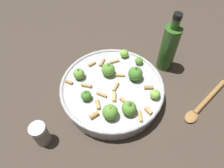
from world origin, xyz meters
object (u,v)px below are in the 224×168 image
(cooking_pan, at_px, (112,90))
(wooden_spoon, at_px, (204,103))
(pepper_shaker, at_px, (41,134))
(olive_oil_bottle, at_px, (169,47))

(cooking_pan, height_order, wooden_spoon, cooking_pan)
(pepper_shaker, height_order, olive_oil_bottle, olive_oil_bottle)
(wooden_spoon, bearing_deg, olive_oil_bottle, 120.62)
(pepper_shaker, bearing_deg, wooden_spoon, 12.87)
(olive_oil_bottle, relative_size, wooden_spoon, 1.23)
(cooking_pan, xyz_separation_m, pepper_shaker, (-0.20, -0.15, 0.01))
(olive_oil_bottle, bearing_deg, pepper_shaker, -144.15)
(wooden_spoon, bearing_deg, pepper_shaker, -167.13)
(pepper_shaker, bearing_deg, olive_oil_bottle, 35.85)
(cooking_pan, bearing_deg, wooden_spoon, -7.36)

